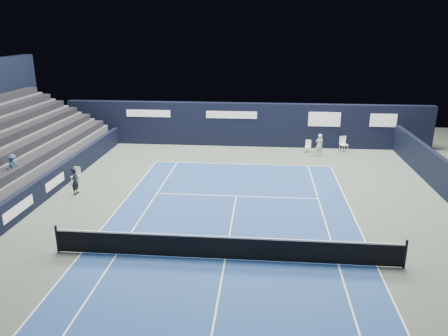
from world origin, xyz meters
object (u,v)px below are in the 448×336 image
object	(u,v)px
folding_chair_back_a	(308,144)
folding_chair_back_b	(343,143)
tennis_net	(225,247)
tennis_player	(319,145)
line_judge_chair	(77,174)

from	to	relation	value
folding_chair_back_a	folding_chair_back_b	xyz separation A→B (m)	(2.42, 0.39, 0.03)
folding_chair_back_a	tennis_net	bearing A→B (deg)	-95.48
tennis_net	tennis_player	world-z (taller)	tennis_player
line_judge_chair	folding_chair_back_a	bearing A→B (deg)	46.83
line_judge_chair	tennis_net	world-z (taller)	tennis_net
tennis_player	folding_chair_back_b	bearing A→B (deg)	35.36
folding_chair_back_a	line_judge_chair	size ratio (longest dim) A/B	0.92
line_judge_chair	tennis_player	world-z (taller)	tennis_player
folding_chair_back_a	folding_chair_back_b	distance (m)	2.45
line_judge_chair	tennis_player	distance (m)	15.41
folding_chair_back_a	tennis_player	distance (m)	1.10
folding_chair_back_a	line_judge_chair	xyz separation A→B (m)	(-13.24, -7.60, -0.04)
folding_chair_back_b	tennis_net	xyz separation A→B (m)	(-6.81, -15.54, -0.09)
folding_chair_back_b	tennis_player	world-z (taller)	tennis_player
tennis_net	folding_chair_back_b	bearing A→B (deg)	66.35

